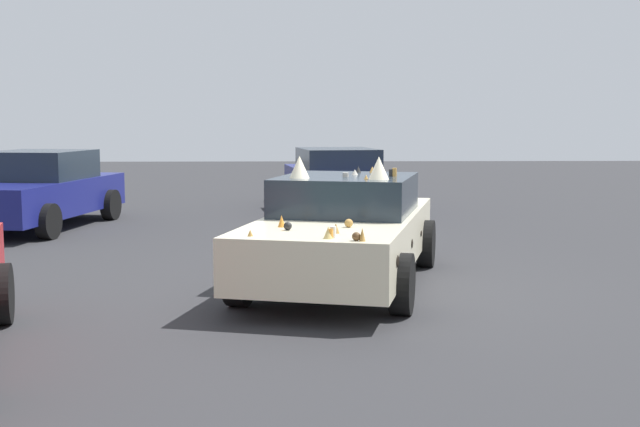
# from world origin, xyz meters

# --- Properties ---
(ground_plane) EXTENTS (60.00, 60.00, 0.00)m
(ground_plane) POSITION_xyz_m (0.00, 0.00, 0.00)
(ground_plane) COLOR #2D2D30
(art_car_decorated) EXTENTS (4.90, 2.86, 1.63)m
(art_car_decorated) POSITION_xyz_m (0.03, -0.01, 0.69)
(art_car_decorated) COLOR beige
(art_car_decorated) RESTS_ON ground
(parked_sedan_row_back_far) EXTENTS (4.65, 2.48, 1.43)m
(parked_sedan_row_back_far) POSITION_xyz_m (8.32, -0.30, 0.72)
(parked_sedan_row_back_far) COLOR navy
(parked_sedan_row_back_far) RESTS_ON ground
(parked_sedan_row_back_center) EXTENTS (4.67, 2.55, 1.48)m
(parked_sedan_row_back_center) POSITION_xyz_m (5.46, 5.56, 0.72)
(parked_sedan_row_back_center) COLOR navy
(parked_sedan_row_back_center) RESTS_ON ground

